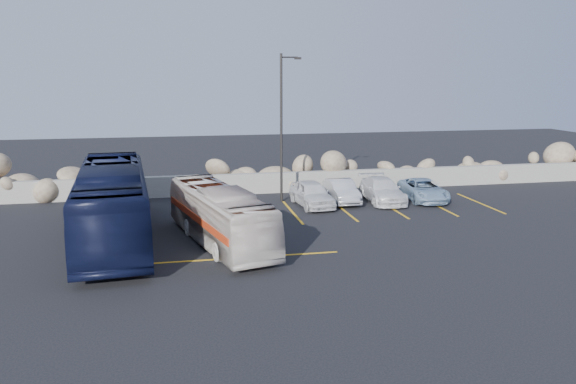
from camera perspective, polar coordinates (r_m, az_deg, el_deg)
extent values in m
plane|color=black|center=(21.67, -2.53, -6.74)|extent=(90.00, 90.00, 0.00)
cube|color=gray|center=(33.06, -5.74, 0.79)|extent=(60.00, 0.40, 1.20)
cube|color=gold|center=(28.17, -9.77, -2.50)|extent=(0.12, 5.00, 0.01)
cube|color=gold|center=(28.73, 0.45, -2.05)|extent=(0.12, 5.00, 0.01)
cube|color=gold|center=(29.39, 5.61, -1.79)|extent=(0.12, 5.00, 0.01)
cube|color=gold|center=(30.23, 10.34, -1.54)|extent=(0.12, 5.00, 0.01)
cube|color=gold|center=(31.27, 14.77, -1.30)|extent=(0.12, 5.00, 0.01)
cube|color=gold|center=(32.48, 18.90, -1.07)|extent=(0.12, 5.00, 0.01)
cube|color=gold|center=(21.73, -5.24, -6.70)|extent=(8.00, 0.12, 0.01)
cylinder|color=#2B2826|center=(30.46, -0.69, 6.37)|extent=(0.14, 0.14, 8.00)
cylinder|color=#2B2826|center=(30.43, 0.15, 13.53)|extent=(0.90, 0.08, 0.08)
cube|color=#2B2826|center=(30.52, 1.00, 13.43)|extent=(0.35, 0.18, 0.12)
imported|color=silver|center=(23.43, -6.96, -2.36)|extent=(4.08, 8.74, 2.37)
imported|color=black|center=(24.64, -17.40, -1.11)|extent=(3.66, 11.75, 3.22)
imported|color=white|center=(29.95, 2.43, -0.16)|extent=(1.97, 4.12, 1.36)
imported|color=#BBBBC0|center=(31.07, 5.46, 0.11)|extent=(1.38, 3.76, 1.23)
imported|color=white|center=(31.46, 9.53, 0.20)|extent=(2.02, 4.50, 1.28)
imported|color=#87A5C0|center=(32.28, 13.59, 0.22)|extent=(2.28, 4.35, 1.17)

